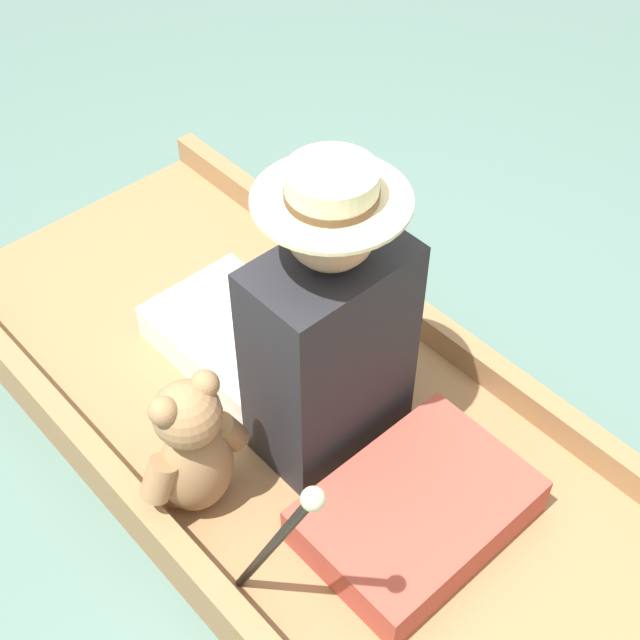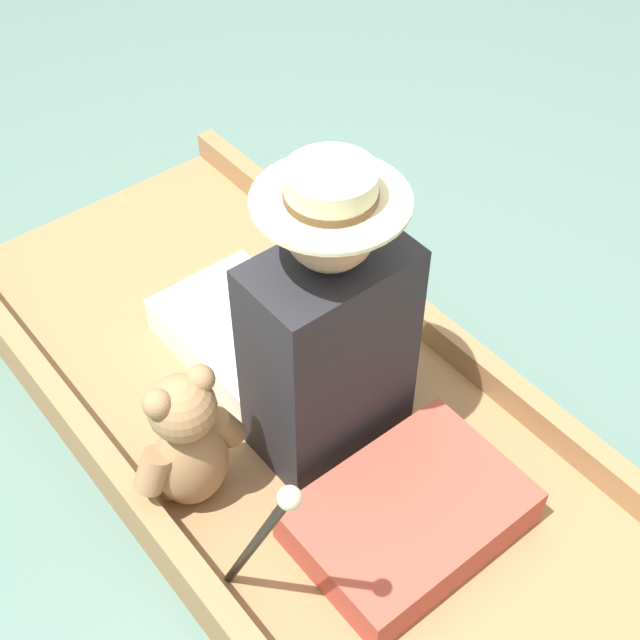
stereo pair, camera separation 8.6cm
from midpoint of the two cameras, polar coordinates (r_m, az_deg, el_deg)
ground_plane at (r=2.50m, az=0.64°, el=-8.72°), size 16.00×16.00×0.00m
punt_boat at (r=2.45m, az=0.65°, el=-7.91°), size 1.04×2.50×0.19m
seat_cushion at (r=2.22m, az=6.96°, el=-12.28°), size 0.54×0.38×0.12m
seated_person at (r=2.22m, az=0.32°, el=-0.80°), size 0.39×0.81×0.86m
teddy_bear at (r=2.16m, az=-7.33°, el=-7.87°), size 0.31×0.18×0.45m
wine_glass at (r=2.68m, az=2.37°, el=2.54°), size 0.10×0.10×0.13m
walking_cane at (r=1.77m, az=-2.37°, el=-13.67°), size 0.04×0.30×0.69m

